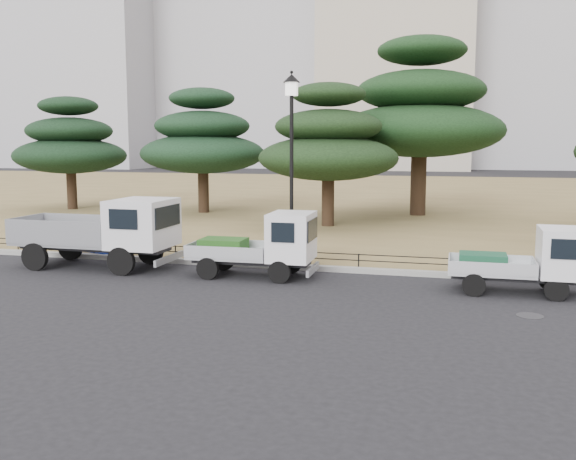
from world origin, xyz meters
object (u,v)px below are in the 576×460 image
(truck_large, at_px, (104,229))
(street_lamp, at_px, (292,137))
(truck_kei_rear, at_px, (527,261))
(tarp_pile, at_px, (104,240))
(truck_kei_front, at_px, (262,245))

(truck_large, xyz_separation_m, street_lamp, (5.57, 1.59, 2.84))
(truck_kei_rear, height_order, tarp_pile, truck_kei_rear)
(truck_large, xyz_separation_m, truck_kei_rear, (12.30, -0.24, -0.34))
(street_lamp, height_order, tarp_pile, street_lamp)
(truck_kei_front, relative_size, street_lamp, 0.63)
(street_lamp, bearing_deg, truck_kei_front, -105.43)
(truck_large, bearing_deg, street_lamp, 15.68)
(street_lamp, bearing_deg, truck_large, -164.05)
(truck_kei_rear, height_order, street_lamp, street_lamp)
(truck_kei_rear, bearing_deg, truck_kei_front, 177.99)
(street_lamp, bearing_deg, tarp_pile, 176.44)
(truck_kei_front, relative_size, tarp_pile, 2.18)
(truck_large, relative_size, truck_kei_front, 1.38)
(truck_kei_front, xyz_separation_m, tarp_pile, (-6.38, 2.05, -0.43))
(truck_kei_rear, distance_m, street_lamp, 7.66)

